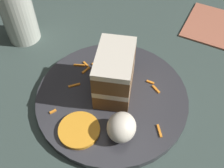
# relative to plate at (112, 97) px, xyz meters

# --- Properties ---
(ground_plane) EXTENTS (6.00, 6.00, 0.00)m
(ground_plane) POSITION_rel_plate_xyz_m (-0.04, -0.03, -0.03)
(ground_plane) COLOR #38332D
(ground_plane) RESTS_ON ground
(dining_table) EXTENTS (1.10, 1.14, 0.02)m
(dining_table) POSITION_rel_plate_xyz_m (-0.04, -0.03, -0.02)
(dining_table) COLOR #384742
(dining_table) RESTS_ON ground
(plate) EXTENTS (0.29, 0.29, 0.02)m
(plate) POSITION_rel_plate_xyz_m (0.00, 0.00, 0.00)
(plate) COLOR #333338
(plate) RESTS_ON dining_table
(cake_slice) EXTENTS (0.11, 0.08, 0.09)m
(cake_slice) POSITION_rel_plate_xyz_m (0.01, -0.00, 0.05)
(cake_slice) COLOR brown
(cake_slice) RESTS_ON plate
(cream_dollop) EXTENTS (0.05, 0.05, 0.05)m
(cream_dollop) POSITION_rel_plate_xyz_m (-0.08, -0.04, 0.03)
(cream_dollop) COLOR silver
(cream_dollop) RESTS_ON plate
(orange_garnish) EXTENTS (0.07, 0.07, 0.01)m
(orange_garnish) POSITION_rel_plate_xyz_m (-0.09, 0.03, 0.01)
(orange_garnish) COLOR orange
(orange_garnish) RESTS_ON plate
(carrot_shreds_scatter) EXTENTS (0.14, 0.21, 0.00)m
(carrot_shreds_scatter) POSITION_rel_plate_xyz_m (0.02, 0.02, 0.01)
(carrot_shreds_scatter) COLOR orange
(carrot_shreds_scatter) RESTS_ON plate
(drinking_glass) EXTENTS (0.07, 0.07, 0.13)m
(drinking_glass) POSITION_rel_plate_xyz_m (0.12, 0.26, 0.05)
(drinking_glass) COLOR beige
(drinking_glass) RESTS_ON dining_table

